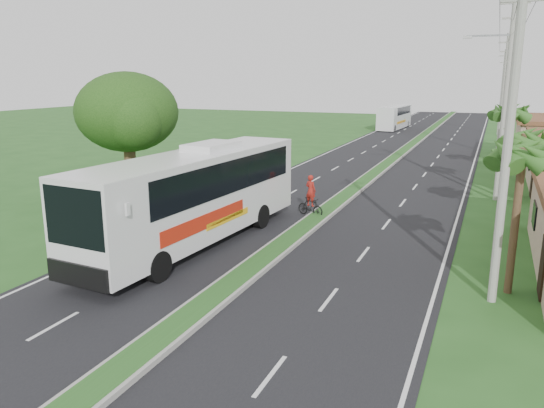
% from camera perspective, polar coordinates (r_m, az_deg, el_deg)
% --- Properties ---
extents(ground, '(180.00, 180.00, 0.00)m').
position_cam_1_polar(ground, '(19.20, -4.05, -8.63)').
color(ground, '#24501D').
rests_on(ground, ground).
extents(road_asphalt, '(14.00, 160.00, 0.02)m').
position_cam_1_polar(road_asphalt, '(37.44, 9.82, 2.24)').
color(road_asphalt, black).
rests_on(road_asphalt, ground).
extents(median_strip, '(1.20, 160.00, 0.18)m').
position_cam_1_polar(median_strip, '(37.43, 9.83, 2.38)').
color(median_strip, gray).
rests_on(median_strip, ground).
extents(lane_edge_left, '(0.12, 160.00, 0.01)m').
position_cam_1_polar(lane_edge_left, '(39.44, 0.30, 2.99)').
color(lane_edge_left, silver).
rests_on(lane_edge_left, ground).
extents(lane_edge_right, '(0.12, 160.00, 0.01)m').
position_cam_1_polar(lane_edge_right, '(36.59, 20.09, 1.32)').
color(lane_edge_right, silver).
rests_on(lane_edge_right, ground).
extents(palm_verge_a, '(2.40, 2.40, 5.45)m').
position_cam_1_polar(palm_verge_a, '(19.03, 25.36, 4.70)').
color(palm_verge_a, '#473321').
rests_on(palm_verge_a, ground).
extents(palm_verge_b, '(2.40, 2.40, 5.05)m').
position_cam_1_polar(palm_verge_b, '(28.02, 25.45, 6.35)').
color(palm_verge_b, '#473321').
rests_on(palm_verge_b, ground).
extents(palm_verge_c, '(2.40, 2.40, 5.85)m').
position_cam_1_polar(palm_verge_c, '(34.91, 24.16, 8.92)').
color(palm_verge_c, '#473321').
rests_on(palm_verge_c, ground).
extents(palm_verge_d, '(2.40, 2.40, 5.25)m').
position_cam_1_polar(palm_verge_d, '(43.94, 24.57, 8.86)').
color(palm_verge_d, '#473321').
rests_on(palm_verge_d, ground).
extents(shade_tree, '(6.30, 6.00, 7.54)m').
position_cam_1_polar(shade_tree, '(32.88, -15.45, 9.23)').
color(shade_tree, '#473321').
rests_on(shade_tree, ground).
extents(utility_pole_a, '(1.60, 0.28, 11.00)m').
position_cam_1_polar(utility_pole_a, '(17.91, 24.17, 7.36)').
color(utility_pole_a, gray).
rests_on(utility_pole_a, ground).
extents(utility_pole_b, '(3.20, 0.28, 12.00)m').
position_cam_1_polar(utility_pole_b, '(33.85, 23.81, 10.78)').
color(utility_pole_b, gray).
rests_on(utility_pole_b, ground).
extents(utility_pole_c, '(1.60, 0.28, 11.00)m').
position_cam_1_polar(utility_pole_c, '(53.86, 23.59, 10.80)').
color(utility_pole_c, gray).
rests_on(utility_pole_c, ground).
extents(utility_pole_d, '(1.60, 0.28, 10.50)m').
position_cam_1_polar(utility_pole_d, '(73.86, 23.50, 11.07)').
color(utility_pole_d, gray).
rests_on(utility_pole_d, ground).
extents(coach_bus_main, '(3.79, 13.67, 4.37)m').
position_cam_1_polar(coach_bus_main, '(23.18, -8.12, 1.37)').
color(coach_bus_main, silver).
rests_on(coach_bus_main, ground).
extents(coach_bus_far, '(2.97, 11.05, 3.19)m').
position_cam_1_polar(coach_bus_far, '(77.58, 13.06, 9.22)').
color(coach_bus_far, silver).
rests_on(coach_bus_far, ground).
extents(motorcyclist, '(1.68, 0.96, 2.22)m').
position_cam_1_polar(motorcyclist, '(28.10, 4.16, 0.31)').
color(motorcyclist, black).
rests_on(motorcyclist, ground).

